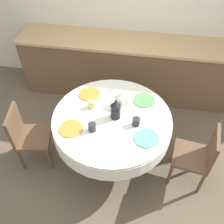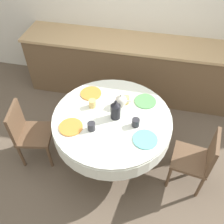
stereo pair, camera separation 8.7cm
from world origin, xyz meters
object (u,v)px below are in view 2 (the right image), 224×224
(coffee_carafe, at_px, (116,110))
(teapot, at_px, (121,101))
(chair_right, at_px, (28,131))
(chair_left, at_px, (198,158))

(coffee_carafe, bearing_deg, teapot, 82.46)
(teapot, bearing_deg, chair_right, -160.20)
(chair_right, distance_m, coffee_carafe, 1.13)
(chair_left, xyz_separation_m, coffee_carafe, (-0.97, 0.16, 0.39))
(chair_right, height_order, teapot, teapot)
(chair_right, bearing_deg, chair_left, 80.58)
(chair_right, xyz_separation_m, coffee_carafe, (1.04, 0.19, 0.39))
(chair_left, relative_size, teapot, 4.40)
(chair_left, bearing_deg, teapot, 78.12)
(chair_left, bearing_deg, chair_right, 99.42)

